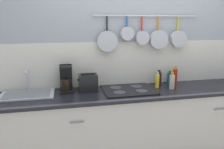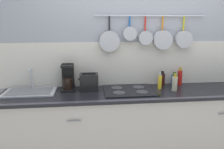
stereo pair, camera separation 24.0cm
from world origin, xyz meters
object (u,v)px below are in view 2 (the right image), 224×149
(bottle_sesame_oil, at_px, (160,82))
(bottle_olive_oil, at_px, (175,83))
(coffee_maker, at_px, (68,79))
(bottle_cooking_wine, at_px, (162,79))
(toaster, at_px, (89,82))
(bottle_hot_sauce, at_px, (174,80))
(bottle_dish_soap, at_px, (180,77))

(bottle_sesame_oil, xyz_separation_m, bottle_olive_oil, (0.15, -0.09, 0.00))
(coffee_maker, distance_m, bottle_olive_oil, 1.23)
(bottle_olive_oil, bearing_deg, bottle_cooking_wine, 110.90)
(toaster, relative_size, bottle_hot_sauce, 1.33)
(coffee_maker, xyz_separation_m, bottle_cooking_wine, (1.14, 0.02, -0.04))
(bottle_sesame_oil, bearing_deg, coffee_maker, 174.88)
(bottle_dish_soap, bearing_deg, coffee_maker, -178.65)
(bottle_cooking_wine, height_order, bottle_olive_oil, bottle_olive_oil)
(toaster, distance_m, bottle_olive_oil, 0.99)
(bottle_cooking_wine, height_order, bottle_hot_sauce, bottle_cooking_wine)
(toaster, bearing_deg, bottle_cooking_wine, 5.05)
(coffee_maker, height_order, toaster, coffee_maker)
(coffee_maker, xyz_separation_m, bottle_olive_oil, (1.22, -0.19, -0.04))
(bottle_cooking_wine, xyz_separation_m, bottle_hot_sauce, (0.16, 0.01, -0.01))
(bottle_olive_oil, distance_m, bottle_dish_soap, 0.27)
(bottle_cooking_wine, height_order, bottle_dish_soap, bottle_dish_soap)
(coffee_maker, height_order, bottle_olive_oil, coffee_maker)
(bottle_hot_sauce, bearing_deg, bottle_cooking_wine, -176.40)
(toaster, distance_m, bottle_hot_sauce, 1.06)
(bottle_hot_sauce, bearing_deg, bottle_sesame_oil, -151.11)
(toaster, relative_size, bottle_olive_oil, 1.12)
(bottle_cooking_wine, bearing_deg, coffee_maker, -179.10)
(bottle_olive_oil, bearing_deg, toaster, 172.80)
(bottle_cooking_wine, bearing_deg, bottle_hot_sauce, 3.60)
(bottle_hot_sauce, bearing_deg, bottle_olive_oil, -110.22)
(bottle_sesame_oil, bearing_deg, bottle_cooking_wine, 58.99)
(coffee_maker, relative_size, bottle_hot_sauce, 1.76)
(toaster, xyz_separation_m, bottle_dish_soap, (1.13, 0.09, 0.00))
(coffee_maker, xyz_separation_m, toaster, (0.24, -0.06, -0.03))
(bottle_sesame_oil, distance_m, bottle_dish_soap, 0.33)
(bottle_hot_sauce, bearing_deg, toaster, -175.16)
(bottle_olive_oil, relative_size, bottle_hot_sauce, 1.19)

